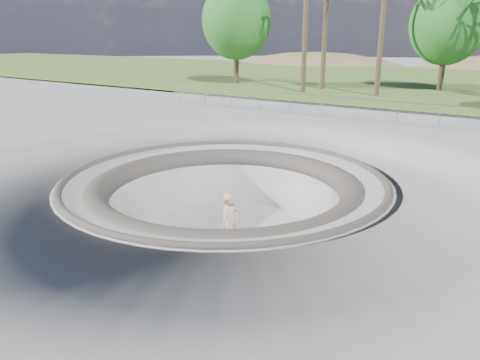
{
  "coord_description": "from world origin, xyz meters",
  "views": [
    {
      "loc": [
        8.19,
        -11.55,
        4.37
      ],
      "look_at": [
        0.34,
        0.37,
        -0.1
      ],
      "focal_mm": 35.0,
      "sensor_mm": 36.0,
      "label": 1
    }
  ],
  "objects": [
    {
      "name": "bushy_tree_left",
      "position": [
        -14.55,
        22.37,
        5.44
      ],
      "size": [
        5.88,
        5.35,
        8.49
      ],
      "color": "brown",
      "rests_on": "ground"
    },
    {
      "name": "grass_strip",
      "position": [
        0.0,
        34.0,
        0.22
      ],
      "size": [
        180.0,
        36.0,
        0.12
      ],
      "color": "#466327",
      "rests_on": "ground"
    },
    {
      "name": "ground",
      "position": [
        0.0,
        0.0,
        0.0
      ],
      "size": [
        180.0,
        180.0,
        0.0
      ],
      "primitive_type": "plane",
      "color": "#9A9995",
      "rests_on": "ground"
    },
    {
      "name": "bushy_tree_mid",
      "position": [
        1.04,
        26.95,
        5.05
      ],
      "size": [
        5.45,
        4.96,
        7.87
      ],
      "color": "brown",
      "rests_on": "ground"
    },
    {
      "name": "skater",
      "position": [
        1.08,
        -1.27,
        -0.88
      ],
      "size": [
        0.56,
        0.75,
        1.86
      ],
      "primitive_type": "imported",
      "rotation": [
        0.0,
        0.0,
        1.39
      ],
      "color": "#E1AD92",
      "rests_on": "skateboard"
    },
    {
      "name": "skateboard",
      "position": [
        1.08,
        -1.27,
        -1.83
      ],
      "size": [
        0.88,
        0.55,
        0.09
      ],
      "color": "olive",
      "rests_on": "ground"
    },
    {
      "name": "skate_bowl",
      "position": [
        0.0,
        0.0,
        -1.83
      ],
      "size": [
        14.0,
        14.0,
        4.1
      ],
      "color": "#9A9995",
      "rests_on": "ground"
    },
    {
      "name": "safety_railing",
      "position": [
        0.0,
        12.0,
        0.69
      ],
      "size": [
        25.0,
        0.06,
        1.03
      ],
      "color": "gray",
      "rests_on": "ground"
    }
  ]
}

